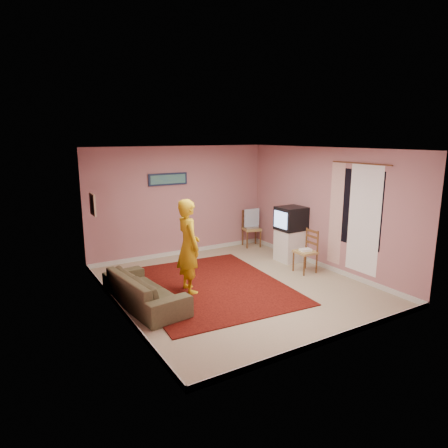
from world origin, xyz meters
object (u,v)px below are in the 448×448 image
person (188,246)px  tv_cabinet (290,245)px  chair_b (306,247)px  sofa (145,289)px  chair_a (252,225)px  crt_tv (291,218)px

person → tv_cabinet: bearing=-75.9°
chair_b → sofa: (-3.49, 0.12, -0.28)m
sofa → chair_a: bearing=-66.7°
sofa → tv_cabinet: bearing=-86.7°
sofa → person: person is taller
tv_cabinet → sofa: size_ratio=0.38×
tv_cabinet → chair_a: chair_a is taller
tv_cabinet → chair_b: chair_b is taller
tv_cabinet → chair_b: (-0.26, -0.79, 0.19)m
tv_cabinet → chair_b: size_ratio=1.48×
sofa → chair_b: bearing=-98.8°
crt_tv → person: 2.88m
chair_b → chair_a: bearing=177.1°
crt_tv → chair_b: 0.94m
chair_a → tv_cabinet: bearing=-73.5°
crt_tv → chair_b: (-0.25, -0.79, -0.44)m
tv_cabinet → chair_b: bearing=-108.1°
tv_cabinet → person: (-2.83, -0.51, 0.50)m
tv_cabinet → person: size_ratio=0.42×
tv_cabinet → crt_tv: bearing=-179.7°
crt_tv → chair_a: bearing=92.1°
tv_cabinet → chair_a: (-0.07, 1.47, 0.21)m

